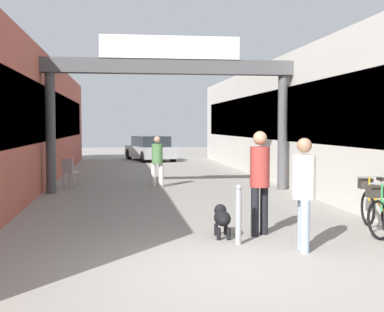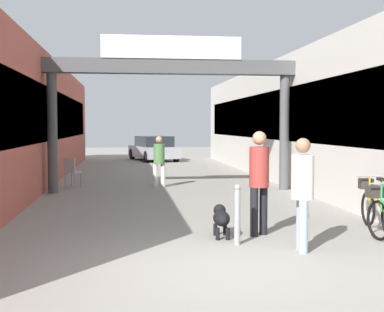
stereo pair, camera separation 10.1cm
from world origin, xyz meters
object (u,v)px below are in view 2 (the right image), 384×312
(pedestrian_with_dog, at_px, (259,175))
(bollard_post_metal, at_px, (237,214))
(pedestrian_carrying_crate, at_px, (159,158))
(pedestrian_companion, at_px, (302,187))
(dog_on_leash, at_px, (221,218))
(bicycle_orange_second, at_px, (376,206))
(parked_car_silver, at_px, (153,149))
(cafe_chair_aluminium_nearer, at_px, (71,170))

(pedestrian_with_dog, distance_m, bollard_post_metal, 1.00)
(pedestrian_carrying_crate, bearing_deg, pedestrian_companion, -79.42)
(dog_on_leash, bearing_deg, pedestrian_carrying_crate, 94.54)
(pedestrian_with_dog, relative_size, dog_on_leash, 2.47)
(bicycle_orange_second, xyz_separation_m, parked_car_silver, (-3.03, 19.89, 0.21))
(cafe_chair_aluminium_nearer, bearing_deg, pedestrian_carrying_crate, -5.11)
(bicycle_orange_second, bearing_deg, pedestrian_with_dog, -175.21)
(cafe_chair_aluminium_nearer, bearing_deg, pedestrian_companion, -64.28)
(pedestrian_companion, bearing_deg, parked_car_silver, 93.11)
(pedestrian_companion, distance_m, parked_car_silver, 21.35)
(pedestrian_with_dog, height_order, parked_car_silver, pedestrian_with_dog)
(dog_on_leash, bearing_deg, bollard_post_metal, -76.13)
(pedestrian_with_dog, height_order, bicycle_orange_second, pedestrian_with_dog)
(pedestrian_with_dog, xyz_separation_m, parked_car_silver, (-0.80, 20.08, -0.40))
(pedestrian_with_dog, distance_m, pedestrian_carrying_crate, 7.58)
(bollard_post_metal, relative_size, parked_car_silver, 0.22)
(pedestrian_companion, distance_m, cafe_chair_aluminium_nearer, 9.94)
(dog_on_leash, distance_m, cafe_chair_aluminium_nearer, 8.43)
(bicycle_orange_second, relative_size, bollard_post_metal, 1.74)
(pedestrian_companion, xyz_separation_m, pedestrian_carrying_crate, (-1.63, 8.71, -0.09))
(bicycle_orange_second, height_order, cafe_chair_aluminium_nearer, bicycle_orange_second)
(pedestrian_companion, bearing_deg, cafe_chair_aluminium_nearer, 115.72)
(cafe_chair_aluminium_nearer, bearing_deg, parked_car_silver, 75.71)
(pedestrian_carrying_crate, height_order, dog_on_leash, pedestrian_carrying_crate)
(pedestrian_with_dog, relative_size, pedestrian_companion, 1.05)
(dog_on_leash, xyz_separation_m, bicycle_orange_second, (2.89, 0.23, 0.10))
(pedestrian_carrying_crate, relative_size, bicycle_orange_second, 0.93)
(pedestrian_companion, bearing_deg, pedestrian_with_dog, 106.21)
(pedestrian_carrying_crate, xyz_separation_m, parked_car_silver, (0.47, 12.60, -0.25))
(pedestrian_with_dog, bearing_deg, pedestrian_companion, -73.79)
(dog_on_leash, xyz_separation_m, cafe_chair_aluminium_nearer, (-3.28, 7.76, 0.21))
(pedestrian_with_dog, xyz_separation_m, cafe_chair_aluminium_nearer, (-3.95, 7.72, -0.50))
(dog_on_leash, height_order, parked_car_silver, parked_car_silver)
(dog_on_leash, bearing_deg, parked_car_silver, 90.37)
(pedestrian_companion, relative_size, dog_on_leash, 2.35)
(cafe_chair_aluminium_nearer, distance_m, parked_car_silver, 12.76)
(cafe_chair_aluminium_nearer, height_order, parked_car_silver, parked_car_silver)
(dog_on_leash, bearing_deg, pedestrian_companion, -49.02)
(pedestrian_with_dog, relative_size, bollard_post_metal, 1.86)
(pedestrian_with_dog, xyz_separation_m, dog_on_leash, (-0.67, -0.05, -0.71))
(pedestrian_carrying_crate, xyz_separation_m, bicycle_orange_second, (3.49, -7.29, -0.46))
(pedestrian_companion, relative_size, pedestrian_carrying_crate, 1.09)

